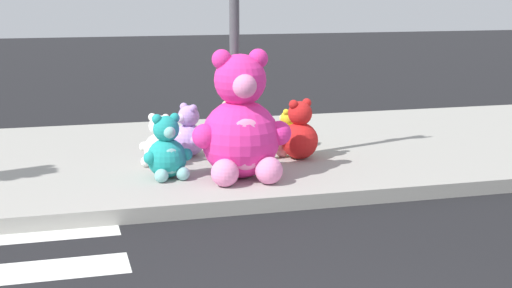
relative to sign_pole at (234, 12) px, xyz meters
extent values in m
cube|color=#9E9B93|center=(-1.00, 0.80, -1.77)|extent=(28.00, 4.40, 0.15)
cylinder|color=#4C4C51|center=(0.00, 0.00, -0.10)|extent=(0.11, 0.11, 3.20)
sphere|color=#F22D93|center=(-0.08, -0.55, -1.29)|extent=(0.83, 0.83, 0.83)
ellipsoid|color=pink|center=(-0.09, -0.85, -1.29)|extent=(0.46, 0.21, 0.54)
sphere|color=#F22D93|center=(-0.08, -0.55, -0.67)|extent=(0.54, 0.54, 0.54)
sphere|color=pink|center=(-0.09, -0.78, -0.70)|extent=(0.25, 0.25, 0.25)
sphere|color=#F22D93|center=(0.11, -0.56, -0.45)|extent=(0.21, 0.21, 0.21)
sphere|color=#F22D93|center=(0.31, -0.67, -1.22)|extent=(0.26, 0.26, 0.26)
sphere|color=pink|center=(0.13, -0.91, -1.56)|extent=(0.28, 0.28, 0.28)
sphere|color=#F22D93|center=(-0.27, -0.54, -0.45)|extent=(0.21, 0.21, 0.21)
sphere|color=#F22D93|center=(-0.47, -0.63, -1.22)|extent=(0.26, 0.26, 0.26)
sphere|color=pink|center=(-0.32, -0.89, -1.56)|extent=(0.28, 0.28, 0.28)
sphere|color=olive|center=(0.24, 0.89, -1.48)|extent=(0.44, 0.44, 0.44)
ellipsoid|color=tan|center=(0.09, 0.93, -1.48)|extent=(0.16, 0.26, 0.29)
sphere|color=olive|center=(0.24, 0.89, -1.15)|extent=(0.29, 0.29, 0.29)
sphere|color=tan|center=(0.13, 0.92, -1.17)|extent=(0.13, 0.13, 0.13)
sphere|color=olive|center=(0.22, 0.80, -1.03)|extent=(0.11, 0.11, 0.11)
sphere|color=olive|center=(0.14, 0.71, -1.45)|extent=(0.14, 0.14, 0.14)
sphere|color=tan|center=(0.03, 0.82, -1.62)|extent=(0.15, 0.15, 0.15)
sphere|color=olive|center=(0.27, 0.99, -1.03)|extent=(0.11, 0.11, 0.11)
sphere|color=olive|center=(0.25, 1.11, -1.45)|extent=(0.14, 0.14, 0.14)
sphere|color=tan|center=(0.09, 1.06, -1.62)|extent=(0.15, 0.15, 0.15)
sphere|color=red|center=(0.80, 0.09, -1.48)|extent=(0.43, 0.43, 0.43)
ellipsoid|color=#DB7B7B|center=(0.74, 0.24, -1.48)|extent=(0.26, 0.17, 0.28)
sphere|color=red|center=(0.80, 0.09, -1.16)|extent=(0.28, 0.28, 0.28)
sphere|color=#DB7B7B|center=(0.76, 0.21, -1.18)|extent=(0.13, 0.13, 0.13)
sphere|color=red|center=(0.71, 0.06, -1.05)|extent=(0.11, 0.11, 0.11)
sphere|color=red|center=(0.59, 0.07, -1.45)|extent=(0.13, 0.13, 0.13)
sphere|color=#DB7B7B|center=(0.62, 0.22, -1.62)|extent=(0.15, 0.15, 0.15)
sphere|color=red|center=(0.89, 0.13, -1.05)|extent=(0.11, 0.11, 0.11)
sphere|color=red|center=(0.97, 0.22, -1.45)|extent=(0.13, 0.13, 0.13)
sphere|color=#DB7B7B|center=(0.84, 0.31, -1.62)|extent=(0.15, 0.15, 0.15)
sphere|color=#B28CD8|center=(-0.42, 0.58, -1.51)|extent=(0.39, 0.39, 0.39)
ellipsoid|color=silver|center=(-0.54, 0.51, -1.51)|extent=(0.17, 0.23, 0.25)
sphere|color=#B28CD8|center=(-0.42, 0.58, -1.22)|extent=(0.25, 0.25, 0.25)
sphere|color=silver|center=(-0.51, 0.53, -1.23)|extent=(0.12, 0.12, 0.12)
sphere|color=#B28CD8|center=(-0.38, 0.50, -1.12)|extent=(0.10, 0.10, 0.10)
sphere|color=#B28CD8|center=(-0.38, 0.39, -1.48)|extent=(0.12, 0.12, 0.12)
sphere|color=silver|center=(-0.52, 0.41, -1.63)|extent=(0.13, 0.13, 0.13)
sphere|color=#B28CD8|center=(-0.46, 0.66, -1.12)|extent=(0.10, 0.10, 0.10)
sphere|color=#B28CD8|center=(-0.55, 0.72, -1.48)|extent=(0.12, 0.12, 0.12)
sphere|color=silver|center=(-0.61, 0.59, -1.63)|extent=(0.13, 0.13, 0.13)
sphere|color=yellow|center=(0.86, 0.68, -1.54)|extent=(0.31, 0.31, 0.31)
ellipsoid|color=#F0DB80|center=(0.78, 0.77, -1.54)|extent=(0.17, 0.16, 0.20)
sphere|color=yellow|center=(0.86, 0.68, -1.31)|extent=(0.20, 0.20, 0.20)
sphere|color=#F0DB80|center=(0.80, 0.75, -1.33)|extent=(0.09, 0.09, 0.09)
sphere|color=yellow|center=(0.80, 0.64, -1.23)|extent=(0.08, 0.08, 0.08)
sphere|color=yellow|center=(0.72, 0.61, -1.52)|extent=(0.10, 0.10, 0.10)
sphere|color=#F0DB80|center=(0.71, 0.72, -1.64)|extent=(0.11, 0.11, 0.11)
sphere|color=yellow|center=(0.91, 0.73, -1.23)|extent=(0.08, 0.08, 0.08)
sphere|color=yellow|center=(0.94, 0.81, -1.52)|extent=(0.10, 0.10, 0.10)
sphere|color=#F0DB80|center=(0.83, 0.84, -1.64)|extent=(0.11, 0.11, 0.11)
sphere|color=white|center=(-0.82, 0.23, -1.52)|extent=(0.36, 0.36, 0.36)
ellipsoid|color=white|center=(-0.89, 0.12, -1.52)|extent=(0.21, 0.17, 0.23)
sphere|color=white|center=(-0.82, 0.23, -1.25)|extent=(0.23, 0.23, 0.23)
sphere|color=white|center=(-0.87, 0.14, -1.27)|extent=(0.11, 0.11, 0.11)
sphere|color=white|center=(-0.75, 0.18, -1.16)|extent=(0.09, 0.09, 0.09)
sphere|color=white|center=(-0.70, 0.10, -1.49)|extent=(0.11, 0.11, 0.11)
sphere|color=white|center=(-0.82, 0.05, -1.64)|extent=(0.12, 0.12, 0.12)
sphere|color=white|center=(-0.89, 0.27, -1.16)|extent=(0.09, 0.09, 0.09)
sphere|color=white|center=(-0.99, 0.28, -1.49)|extent=(0.11, 0.11, 0.11)
sphere|color=white|center=(-0.98, 0.15, -1.64)|extent=(0.12, 0.12, 0.12)
sphere|color=teal|center=(-0.83, -0.37, -1.49)|extent=(0.42, 0.42, 0.42)
ellipsoid|color=#7BBFBC|center=(-0.81, -0.52, -1.49)|extent=(0.24, 0.12, 0.27)
sphere|color=teal|center=(-0.83, -0.37, -1.18)|extent=(0.27, 0.27, 0.27)
sphere|color=#7BBFBC|center=(-0.81, -0.49, -1.19)|extent=(0.13, 0.13, 0.13)
sphere|color=teal|center=(-0.73, -0.36, -1.07)|extent=(0.10, 0.10, 0.10)
sphere|color=teal|center=(-0.62, -0.39, -1.46)|extent=(0.13, 0.13, 0.13)
sphere|color=#7BBFBC|center=(-0.69, -0.53, -1.63)|extent=(0.14, 0.14, 0.14)
sphere|color=teal|center=(-0.92, -0.38, -1.07)|extent=(0.10, 0.10, 0.10)
sphere|color=teal|center=(-1.02, -0.45, -1.46)|extent=(0.13, 0.13, 0.13)
sphere|color=#7BBFBC|center=(-0.92, -0.56, -1.63)|extent=(0.14, 0.14, 0.14)
camera|label=1|loc=(-1.93, -7.87, 0.26)|focal=51.70mm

